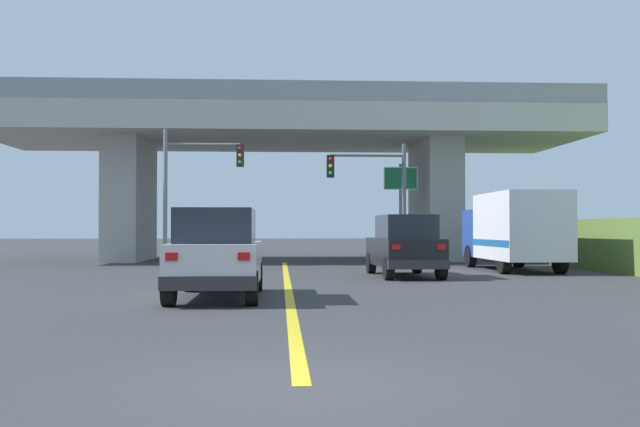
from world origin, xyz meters
name	(u,v)px	position (x,y,z in m)	size (l,w,h in m)	color
ground	(284,260)	(0.00, 29.49, 0.00)	(160.00, 160.00, 0.00)	#353538
overpass_bridge	(284,146)	(0.00, 29.49, 5.73)	(28.97, 9.66, 8.10)	#B7B5AD
lane_divider_stripe	(288,285)	(0.00, 13.27, 0.00)	(0.20, 26.54, 0.01)	yellow
suv_lead	(217,254)	(-1.63, 9.34, 1.01)	(1.94, 4.67, 2.02)	silver
suv_crossing	(404,246)	(3.87, 16.54, 1.01)	(2.02, 4.66, 2.02)	black
box_truck	(514,230)	(8.56, 19.69, 1.54)	(2.33, 6.60, 2.88)	navy
traffic_signal_nearside	(377,186)	(3.94, 24.00, 3.42)	(3.43, 0.36, 5.24)	#56595E
traffic_signal_farside	(192,178)	(-4.01, 24.41, 3.76)	(3.46, 0.36, 5.87)	slate
highway_sign	(401,189)	(5.52, 27.23, 3.44)	(1.62, 0.17, 4.66)	slate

